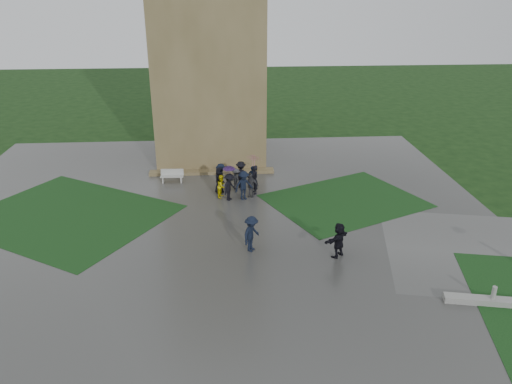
{
  "coord_description": "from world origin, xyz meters",
  "views": [
    {
      "loc": [
        0.86,
        -23.53,
        12.85
      ],
      "look_at": [
        2.76,
        4.05,
        1.2
      ],
      "focal_mm": 35.0,
      "sensor_mm": 36.0,
      "label": 1
    }
  ],
  "objects": [
    {
      "name": "pedestrian_near",
      "position": [
        6.51,
        -1.8,
        0.94
      ],
      "size": [
        1.7,
        1.56,
        1.84
      ],
      "primitive_type": "imported",
      "rotation": [
        0.0,
        0.0,
        3.84
      ],
      "color": "black",
      "rests_on": "plaza"
    },
    {
      "name": "tower",
      "position": [
        0.0,
        15.0,
        9.0
      ],
      "size": [
        8.0,
        8.0,
        18.0
      ],
      "primitive_type": "cube",
      "color": "brown",
      "rests_on": "ground"
    },
    {
      "name": "ground",
      "position": [
        0.0,
        0.0,
        0.0
      ],
      "size": [
        120.0,
        120.0,
        0.0
      ],
      "primitive_type": "plane",
      "color": "black"
    },
    {
      "name": "pedestrian_mid",
      "position": [
        2.19,
        -0.93,
        0.98
      ],
      "size": [
        1.24,
        1.39,
        1.93
      ],
      "primitive_type": "imported",
      "rotation": [
        0.0,
        0.0,
        0.97
      ],
      "color": "black",
      "rests_on": "plaza"
    },
    {
      "name": "plaza",
      "position": [
        0.0,
        2.0,
        0.01
      ],
      "size": [
        34.0,
        34.0,
        0.02
      ],
      "primitive_type": "cube",
      "color": "#363634",
      "rests_on": "ground"
    },
    {
      "name": "lawn_inset_right",
      "position": [
        8.5,
        5.0,
        0.03
      ],
      "size": [
        11.12,
        10.15,
        0.01
      ],
      "primitive_type": "cube",
      "rotation": [
        0.0,
        0.0,
        0.44
      ],
      "color": "black",
      "rests_on": "plaza"
    },
    {
      "name": "tower_plinth",
      "position": [
        0.0,
        10.6,
        0.13
      ],
      "size": [
        9.0,
        0.8,
        0.22
      ],
      "primitive_type": "cube",
      "color": "brown",
      "rests_on": "plaza"
    },
    {
      "name": "lawn_inset_left",
      "position": [
        -8.5,
        4.0,
        0.03
      ],
      "size": [
        14.1,
        13.46,
        0.01
      ],
      "primitive_type": "cube",
      "rotation": [
        0.0,
        0.0,
        -0.56
      ],
      "color": "black",
      "rests_on": "plaza"
    },
    {
      "name": "bench",
      "position": [
        -2.72,
        9.03,
        0.49
      ],
      "size": [
        1.59,
        0.54,
        0.91
      ],
      "rotation": [
        0.0,
        0.0,
        -0.03
      ],
      "color": "#AAAAA6",
      "rests_on": "plaza"
    },
    {
      "name": "visitor_cluster",
      "position": [
        1.81,
        6.6,
        1.18
      ],
      "size": [
        3.28,
        3.13,
        2.53
      ],
      "color": "black",
      "rests_on": "plaza"
    }
  ]
}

